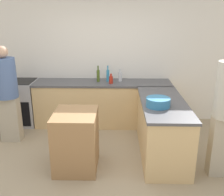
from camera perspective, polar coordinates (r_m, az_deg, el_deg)
name	(u,v)px	position (r m, az deg, el deg)	size (l,w,h in m)	color
ground_plane	(96,175)	(3.93, -3.52, -16.36)	(14.00, 14.00, 0.00)	tan
wall_back	(103,57)	(5.47, -1.90, 8.96)	(8.00, 0.06, 2.70)	white
counter_back	(103,103)	(5.36, -2.00, -1.15)	(2.73, 0.65, 0.90)	#D6B27A
counter_peninsula	(162,127)	(4.33, 10.76, -6.31)	(0.69, 1.74, 0.90)	#D6B27A
range_oven	(22,102)	(5.70, -19.05, -0.93)	(0.61, 0.62, 0.91)	#ADADB2
island_table	(76,140)	(3.93, -7.81, -9.14)	(0.61, 0.71, 0.87)	#997047
mixing_bowl	(158,102)	(3.90, 10.00, -0.91)	(0.36, 0.36, 0.13)	teal
dish_soap_bottle	(108,75)	(5.25, -0.91, 4.99)	(0.06, 0.06, 0.32)	#338CBF
vinegar_bottle_clear	(120,76)	(5.27, 1.79, 4.73)	(0.07, 0.07, 0.25)	silver
hot_sauce_bottle	(111,80)	(5.10, -0.22, 4.02)	(0.08, 0.08, 0.19)	red
olive_oil_bottle	(98,75)	(5.24, -3.03, 4.95)	(0.06, 0.06, 0.32)	#475B1E
person_by_range	(7,92)	(4.87, -21.90, 1.25)	(0.38, 0.38, 1.70)	#ADA38E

